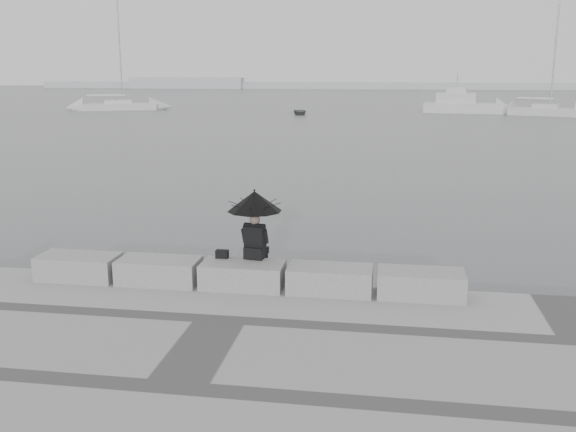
% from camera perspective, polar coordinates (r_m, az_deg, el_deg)
% --- Properties ---
extents(ground, '(360.00, 360.00, 0.00)m').
position_cam_1_polar(ground, '(13.21, -3.55, -7.77)').
color(ground, '#4D5052').
rests_on(ground, ground).
extents(stone_block_far_left, '(1.60, 0.80, 0.50)m').
position_cam_1_polar(stone_block_far_left, '(13.69, -18.09, -4.34)').
color(stone_block_far_left, slate).
rests_on(stone_block_far_left, promenade).
extents(stone_block_left, '(1.60, 0.80, 0.50)m').
position_cam_1_polar(stone_block_left, '(13.02, -11.38, -4.82)').
color(stone_block_left, slate).
rests_on(stone_block_left, promenade).
extents(stone_block_centre, '(1.60, 0.80, 0.50)m').
position_cam_1_polar(stone_block_centre, '(12.54, -4.04, -5.28)').
color(stone_block_centre, slate).
rests_on(stone_block_centre, promenade).
extents(stone_block_right, '(1.60, 0.80, 0.50)m').
position_cam_1_polar(stone_block_right, '(12.29, 3.74, -5.66)').
color(stone_block_right, slate).
rests_on(stone_block_right, promenade).
extents(stone_block_far_right, '(1.60, 0.80, 0.50)m').
position_cam_1_polar(stone_block_far_right, '(12.26, 11.72, -5.95)').
color(stone_block_far_right, slate).
rests_on(stone_block_far_right, promenade).
extents(seated_person, '(1.08, 1.08, 1.39)m').
position_cam_1_polar(seated_person, '(12.53, -3.00, 0.57)').
color(seated_person, black).
rests_on(seated_person, stone_block_centre).
extents(bag, '(0.25, 0.14, 0.16)m').
position_cam_1_polar(bag, '(12.81, -5.88, -3.38)').
color(bag, black).
rests_on(bag, stone_block_centre).
extents(distant_landmass, '(180.00, 8.00, 2.80)m').
position_cam_1_polar(distant_landmass, '(166.97, 5.35, 11.48)').
color(distant_landmass, '#ADB0B2').
rests_on(distant_landmass, ground).
extents(sailboat_left, '(9.08, 5.80, 12.90)m').
position_cam_1_polar(sailboat_left, '(80.13, -14.86, 9.45)').
color(sailboat_left, silver).
rests_on(sailboat_left, ground).
extents(sailboat_right, '(7.60, 4.99, 12.90)m').
position_cam_1_polar(sailboat_right, '(73.18, 21.90, 8.69)').
color(sailboat_right, silver).
rests_on(sailboat_right, ground).
extents(motor_cruiser, '(8.92, 4.15, 4.50)m').
position_cam_1_polar(motor_cruiser, '(75.04, 15.36, 9.51)').
color(motor_cruiser, silver).
rests_on(motor_cruiser, ground).
extents(dinghy, '(3.38, 2.02, 0.54)m').
position_cam_1_polar(dinghy, '(70.10, 1.04, 9.24)').
color(dinghy, slate).
rests_on(dinghy, ground).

